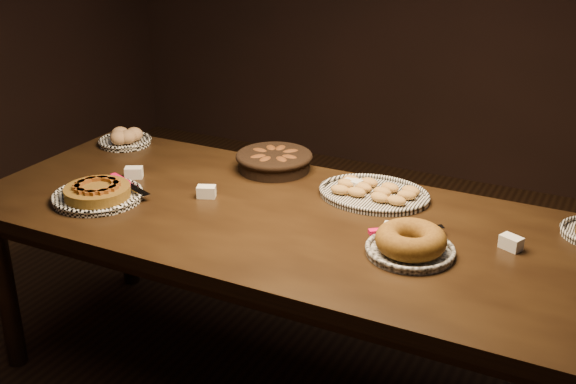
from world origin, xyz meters
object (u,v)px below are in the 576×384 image
at_px(bundt_cake_plate, 410,243).
at_px(madeleine_platter, 374,193).
at_px(buffet_table, 287,234).
at_px(apple_tart_plate, 98,194).

bearing_deg(bundt_cake_plate, madeleine_platter, 146.67).
distance_m(buffet_table, bundt_cake_plate, 0.51).
relative_size(apple_tart_plate, bundt_cake_plate, 1.01).
relative_size(buffet_table, apple_tart_plate, 6.63).
distance_m(apple_tart_plate, madeleine_platter, 1.05).
xyz_separation_m(buffet_table, apple_tart_plate, (-0.71, -0.19, 0.10)).
xyz_separation_m(apple_tart_plate, madeleine_platter, (0.93, 0.50, -0.01)).
bearing_deg(buffet_table, apple_tart_plate, -164.63).
bearing_deg(buffet_table, bundt_cake_plate, -9.30).
distance_m(madeleine_platter, bundt_cake_plate, 0.47).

